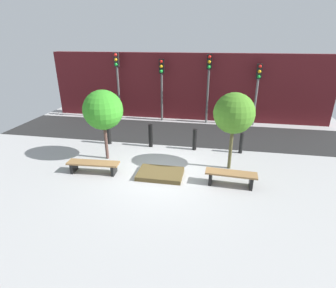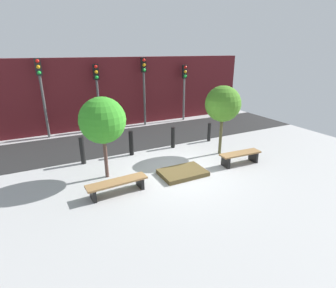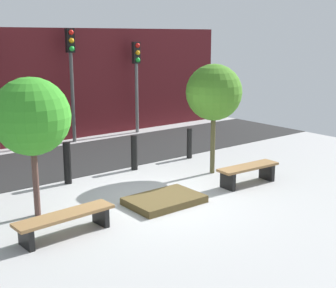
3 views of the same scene
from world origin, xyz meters
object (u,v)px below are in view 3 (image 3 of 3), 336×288
(tree_behind_right_bench, at_px, (214,93))
(bollard_right, at_px, (189,143))
(bench_right, at_px, (248,171))
(traffic_light_mid_east, at_px, (71,65))
(bench_left, at_px, (65,219))
(planter_bed, at_px, (164,200))
(tree_behind_left_bench, at_px, (31,117))
(bollard_center, at_px, (134,153))
(bollard_left, at_px, (67,163))
(traffic_light_east, at_px, (137,70))

(tree_behind_right_bench, relative_size, bollard_right, 3.19)
(bench_right, height_order, traffic_light_mid_east, traffic_light_mid_east)
(bench_left, height_order, tree_behind_right_bench, tree_behind_right_bench)
(planter_bed, bearing_deg, tree_behind_left_bench, 156.46)
(planter_bed, bearing_deg, bollard_center, 69.19)
(traffic_light_mid_east, bearing_deg, bollard_left, -119.25)
(bench_left, height_order, bollard_center, bollard_center)
(bollard_right, height_order, traffic_light_mid_east, traffic_light_mid_east)
(bollard_center, relative_size, bollard_right, 1.05)
(tree_behind_left_bench, bearing_deg, planter_bed, -23.54)
(tree_behind_left_bench, bearing_deg, tree_behind_right_bench, 0.00)
(bench_left, bearing_deg, bollard_left, 59.37)
(planter_bed, relative_size, traffic_light_east, 0.48)
(bollard_left, bearing_deg, tree_behind_left_bench, -133.19)
(bench_left, bearing_deg, traffic_light_mid_east, 58.21)
(planter_bed, xyz_separation_m, bollard_left, (-0.99, 2.60, 0.44))
(tree_behind_right_bench, xyz_separation_m, bollard_left, (-3.42, 1.54, -1.61))
(bench_right, relative_size, bollard_left, 1.64)
(tree_behind_right_bench, height_order, bollard_center, tree_behind_right_bench)
(tree_behind_right_bench, xyz_separation_m, bollard_center, (-1.45, 1.54, -1.66))
(bench_left, distance_m, traffic_light_mid_east, 8.18)
(bench_right, distance_m, tree_behind_left_bench, 5.30)
(planter_bed, relative_size, tree_behind_right_bench, 0.56)
(planter_bed, xyz_separation_m, tree_behind_left_bench, (-2.43, 1.06, 1.95))
(tree_behind_left_bench, height_order, traffic_light_mid_east, traffic_light_mid_east)
(bench_left, xyz_separation_m, traffic_light_mid_east, (3.74, 6.90, 2.30))
(tree_behind_right_bench, relative_size, bollard_left, 2.76)
(traffic_light_mid_east, height_order, traffic_light_east, traffic_light_mid_east)
(tree_behind_left_bench, relative_size, bollard_center, 2.96)
(bench_left, relative_size, planter_bed, 1.19)
(traffic_light_mid_east, bearing_deg, tree_behind_left_bench, -123.56)
(bench_left, relative_size, traffic_light_east, 0.57)
(traffic_light_mid_east, bearing_deg, traffic_light_east, -0.02)
(planter_bed, height_order, traffic_light_east, traffic_light_east)
(bollard_center, relative_size, traffic_light_east, 0.28)
(bollard_center, bearing_deg, tree_behind_right_bench, -46.81)
(tree_behind_left_bench, xyz_separation_m, bollard_center, (3.42, 1.54, -1.55))
(bench_left, relative_size, bollard_left, 1.83)
(bollard_left, xyz_separation_m, bollard_center, (1.98, 0.00, -0.05))
(planter_bed, bearing_deg, bollard_right, 41.25)
(tree_behind_left_bench, bearing_deg, bollard_right, 15.92)
(bench_left, height_order, planter_bed, bench_left)
(traffic_light_mid_east, bearing_deg, tree_behind_right_bench, -78.72)
(bench_right, xyz_separation_m, planter_bed, (-2.43, 0.20, -0.26))
(planter_bed, distance_m, bollard_right, 3.96)
(bench_right, xyz_separation_m, bollard_left, (-3.42, 2.80, 0.18))
(planter_bed, height_order, traffic_light_mid_east, traffic_light_mid_east)
(tree_behind_right_bench, height_order, traffic_light_east, traffic_light_east)
(bollard_right, bearing_deg, bollard_left, 180.00)
(traffic_light_east, bearing_deg, tree_behind_left_bench, -138.43)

